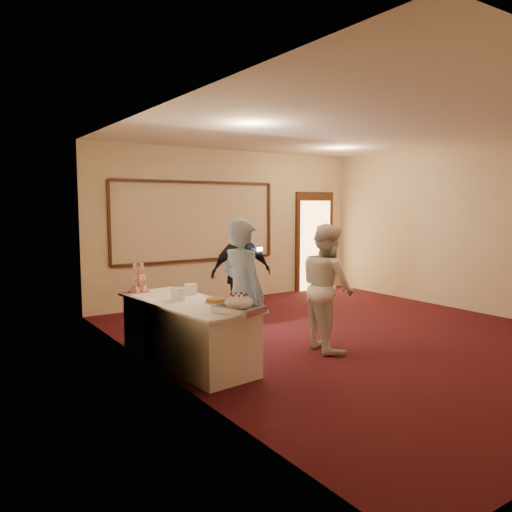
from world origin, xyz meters
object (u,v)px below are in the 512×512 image
(cupcake_stand, at_px, (139,281))
(buffet_table, at_px, (187,332))
(man, at_px, (243,295))
(plate_stack_a, at_px, (178,294))
(woman, at_px, (327,287))
(pavlova_tray, at_px, (239,305))
(plate_stack_b, at_px, (191,289))
(tart, at_px, (216,301))
(guest, at_px, (241,273))

(cupcake_stand, bearing_deg, buffet_table, -74.57)
(cupcake_stand, bearing_deg, man, -65.42)
(cupcake_stand, distance_m, plate_stack_a, 0.85)
(woman, bearing_deg, cupcake_stand, 68.72)
(cupcake_stand, xyz_separation_m, plate_stack_a, (0.18, -0.83, -0.07))
(buffet_table, distance_m, pavlova_tray, 1.01)
(plate_stack_a, relative_size, plate_stack_b, 1.09)
(buffet_table, bearing_deg, man, -53.23)
(tart, distance_m, man, 0.36)
(cupcake_stand, relative_size, plate_stack_a, 2.28)
(pavlova_tray, height_order, guest, guest)
(buffet_table, height_order, tart, tart)
(man, relative_size, woman, 1.05)
(plate_stack_a, relative_size, man, 0.10)
(buffet_table, height_order, man, man)
(cupcake_stand, height_order, plate_stack_b, cupcake_stand)
(man, bearing_deg, pavlova_tray, 132.61)
(buffet_table, bearing_deg, woman, -14.94)
(cupcake_stand, height_order, tart, cupcake_stand)
(cupcake_stand, relative_size, woman, 0.25)
(plate_stack_a, relative_size, guest, 0.11)
(woman, bearing_deg, man, 106.80)
(plate_stack_b, height_order, guest, guest)
(guest, bearing_deg, cupcake_stand, 22.60)
(buffet_table, xyz_separation_m, woman, (1.82, -0.48, 0.45))
(cupcake_stand, distance_m, woman, 2.51)
(plate_stack_a, height_order, tart, plate_stack_a)
(man, bearing_deg, buffet_table, 28.34)
(plate_stack_a, xyz_separation_m, man, (0.51, -0.67, 0.04))
(woman, bearing_deg, buffet_table, 87.99)
(woman, bearing_deg, pavlova_tray, 116.56)
(buffet_table, distance_m, cupcake_stand, 1.10)
(cupcake_stand, bearing_deg, pavlova_tray, -76.18)
(buffet_table, bearing_deg, cupcake_stand, 105.43)
(plate_stack_a, bearing_deg, plate_stack_b, 40.64)
(cupcake_stand, relative_size, plate_stack_b, 2.49)
(plate_stack_b, xyz_separation_m, tart, (0.01, -0.64, -0.05))
(buffet_table, xyz_separation_m, tart, (0.23, -0.29, 0.41))
(tart, height_order, woman, woman)
(plate_stack_a, bearing_deg, man, -52.80)
(plate_stack_a, distance_m, guest, 2.02)
(cupcake_stand, xyz_separation_m, guest, (1.82, 0.33, -0.08))
(man, bearing_deg, plate_stack_a, 28.77)
(pavlova_tray, height_order, cupcake_stand, cupcake_stand)
(pavlova_tray, xyz_separation_m, plate_stack_b, (0.04, 1.23, -0.01))
(plate_stack_a, distance_m, plate_stack_b, 0.40)
(pavlova_tray, distance_m, plate_stack_b, 1.23)
(buffet_table, relative_size, plate_stack_b, 12.75)
(cupcake_stand, height_order, woman, woman)
(plate_stack_b, bearing_deg, buffet_table, -122.77)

